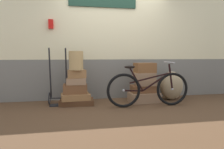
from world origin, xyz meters
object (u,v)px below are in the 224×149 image
suitcase_8 (144,76)px  burlap_sack (171,86)px  suitcase_6 (144,89)px  suitcase_0 (77,102)px  wicker_basket (76,61)px  luggage_trolley (59,91)px  suitcase_5 (144,97)px  suitcase_2 (75,89)px  suitcase_7 (145,83)px  suitcase_3 (76,81)px  suitcase_4 (77,74)px  suitcase_9 (145,68)px  bicycle (148,89)px  suitcase_1 (76,97)px

suitcase_8 → burlap_sack: burlap_sack is taller
suitcase_6 → suitcase_0: bearing=-178.7°
wicker_basket → luggage_trolley: bearing=166.8°
suitcase_5 → suitcase_2: bearing=174.5°
suitcase_7 → burlap_sack: burlap_sack is taller
luggage_trolley → suitcase_3: bearing=-15.8°
suitcase_6 → burlap_sack: (0.71, 0.08, 0.04)m
suitcase_4 → suitcase_9: (1.49, -0.01, 0.11)m
suitcase_6 → burlap_sack: 0.71m
suitcase_9 → suitcase_7: bearing=-89.1°
suitcase_8 → bicycle: (-0.05, -0.41, -0.21)m
suitcase_5 → suitcase_6: bearing=79.5°
suitcase_8 → suitcase_2: bearing=178.0°
suitcase_5 → suitcase_1: bearing=175.8°
suitcase_9 → luggage_trolley: size_ratio=0.37×
suitcase_0 → burlap_sack: bearing=4.6°
suitcase_9 → bicycle: size_ratio=0.26×
suitcase_5 → burlap_sack: bearing=5.6°
suitcase_1 → suitcase_3: size_ratio=1.48×
suitcase_1 → bicycle: size_ratio=0.34×
suitcase_3 → wicker_basket: bearing=78.0°
suitcase_5 → burlap_sack: burlap_sack is taller
suitcase_1 → suitcase_7: 1.55m
suitcase_3 → suitcase_7: bearing=0.4°
suitcase_0 → luggage_trolley: 0.44m
suitcase_2 → burlap_sack: burlap_sack is taller
wicker_basket → suitcase_7: bearing=-0.9°
suitcase_0 → suitcase_9: bearing=2.8°
wicker_basket → suitcase_4: bearing=69.2°
suitcase_5 → burlap_sack: 0.76m
suitcase_6 → wicker_basket: size_ratio=1.44×
luggage_trolley → burlap_sack: 2.57m
suitcase_6 → suitcase_7: (0.02, -0.04, 0.14)m
suitcase_6 → suitcase_9: size_ratio=1.27×
suitcase_9 → wicker_basket: (-1.51, -0.02, 0.17)m
suitcase_4 → luggage_trolley: size_ratio=0.31×
suitcase_1 → suitcase_6: bearing=-5.7°
suitcase_5 → suitcase_7: (0.03, -0.00, 0.33)m
burlap_sack → suitcase_8: bearing=-172.4°
suitcase_9 → burlap_sack: bearing=1.3°
suitcase_6 → suitcase_7: 0.15m
suitcase_3 → suitcase_4: size_ratio=1.06×
suitcase_0 → suitcase_4: size_ratio=1.88×
suitcase_2 → luggage_trolley: 0.36m
suitcase_2 → wicker_basket: size_ratio=1.25×
suitcase_8 → suitcase_5: bearing=-98.5°
suitcase_1 → bicycle: bearing=-22.1°
suitcase_9 → suitcase_1: bearing=176.4°
burlap_sack → suitcase_5: bearing=-170.7°
suitcase_1 → suitcase_4: (0.04, 0.04, 0.47)m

